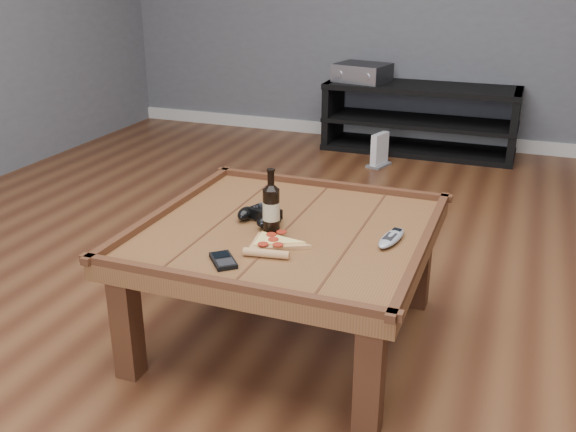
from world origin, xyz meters
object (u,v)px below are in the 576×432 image
(game_controller, at_px, (260,216))
(smartphone, at_px, (223,260))
(media_console, at_px, (419,119))
(av_receiver, at_px, (362,72))
(pizza_slice, at_px, (272,244))
(coffee_table, at_px, (287,243))
(game_console, at_px, (379,151))
(beer_bottle, at_px, (271,207))
(remote_control, at_px, (391,238))

(game_controller, relative_size, smartphone, 1.41)
(media_console, height_order, av_receiver, av_receiver)
(pizza_slice, xyz_separation_m, smartphone, (-0.10, -0.17, -0.00))
(smartphone, bearing_deg, pizza_slice, 18.89)
(coffee_table, xyz_separation_m, av_receiver, (-0.45, 2.75, 0.17))
(pizza_slice, distance_m, av_receiver, 2.95)
(coffee_table, xyz_separation_m, pizza_slice, (0.01, -0.17, 0.07))
(game_controller, height_order, pizza_slice, game_controller)
(game_controller, distance_m, av_receiver, 2.75)
(av_receiver, height_order, game_console, av_receiver)
(coffee_table, distance_m, pizza_slice, 0.18)
(media_console, xyz_separation_m, game_controller, (-0.11, -2.73, 0.23))
(beer_bottle, height_order, game_console, beer_bottle)
(game_controller, bearing_deg, media_console, 108.11)
(media_console, height_order, game_controller, game_controller)
(game_controller, distance_m, remote_control, 0.49)
(pizza_slice, bearing_deg, beer_bottle, 104.87)
(pizza_slice, bearing_deg, remote_control, 17.94)
(game_console, bearing_deg, coffee_table, -67.65)
(media_console, relative_size, beer_bottle, 6.07)
(beer_bottle, distance_m, smartphone, 0.30)
(media_console, xyz_separation_m, remote_control, (0.37, -2.73, 0.22))
(coffee_table, height_order, remote_control, remote_control)
(game_controller, bearing_deg, av_receiver, 117.55)
(media_console, bearing_deg, remote_control, -82.22)
(pizza_slice, height_order, smartphone, pizza_slice)
(media_console, xyz_separation_m, av_receiver, (-0.45, -0.00, 0.32))
(media_console, relative_size, remote_control, 7.16)
(coffee_table, distance_m, game_console, 2.31)
(coffee_table, relative_size, beer_bottle, 4.46)
(game_controller, xyz_separation_m, remote_control, (0.49, -0.00, -0.01))
(coffee_table, height_order, av_receiver, av_receiver)
(game_controller, bearing_deg, remote_control, 20.29)
(beer_bottle, distance_m, pizza_slice, 0.15)
(media_console, relative_size, pizza_slice, 4.77)
(beer_bottle, height_order, remote_control, beer_bottle)
(game_controller, relative_size, av_receiver, 0.44)
(coffee_table, height_order, smartphone, coffee_table)
(remote_control, bearing_deg, game_console, 112.39)
(smartphone, bearing_deg, game_controller, 53.07)
(game_controller, xyz_separation_m, av_receiver, (-0.34, 2.73, 0.09))
(coffee_table, xyz_separation_m, beer_bottle, (-0.04, -0.05, 0.15))
(beer_bottle, height_order, game_controller, beer_bottle)
(game_console, bearing_deg, smartphone, -70.17)
(beer_bottle, relative_size, av_receiver, 0.54)
(media_console, relative_size, game_controller, 7.39)
(smartphone, height_order, av_receiver, av_receiver)
(game_console, bearing_deg, av_receiver, 137.61)
(game_controller, bearing_deg, beer_bottle, -22.69)
(coffee_table, distance_m, game_controller, 0.14)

